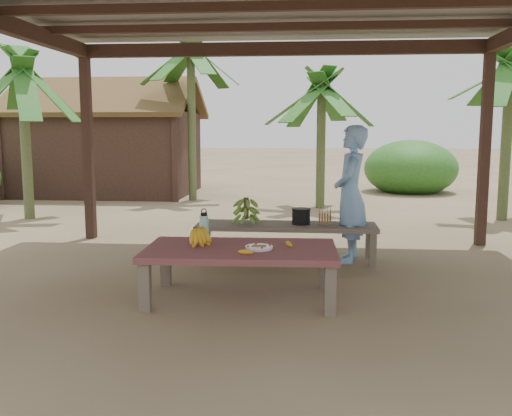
# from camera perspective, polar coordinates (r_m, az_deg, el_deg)

# --- Properties ---
(ground) EXTENTS (80.00, 80.00, 0.00)m
(ground) POSITION_cam_1_polar(r_m,az_deg,el_deg) (6.01, 1.30, -7.65)
(ground) COLOR brown
(ground) RESTS_ON ground
(pavilion) EXTENTS (6.60, 5.60, 2.95)m
(pavilion) POSITION_cam_1_polar(r_m,az_deg,el_deg) (5.89, 1.24, 19.34)
(pavilion) COLOR black
(pavilion) RESTS_ON ground
(work_table) EXTENTS (1.83, 1.05, 0.50)m
(work_table) POSITION_cam_1_polar(r_m,az_deg,el_deg) (5.42, -1.52, -4.64)
(work_table) COLOR brown
(work_table) RESTS_ON ground
(bench) EXTENTS (2.20, 0.61, 0.45)m
(bench) POSITION_cam_1_polar(r_m,az_deg,el_deg) (7.01, 3.05, -2.07)
(bench) COLOR brown
(bench) RESTS_ON ground
(ripe_banana_bunch) EXTENTS (0.36, 0.33, 0.18)m
(ripe_banana_bunch) POSITION_cam_1_polar(r_m,az_deg,el_deg) (5.57, -6.08, -2.70)
(ripe_banana_bunch) COLOR yellow
(ripe_banana_bunch) RESTS_ON work_table
(plate) EXTENTS (0.26, 0.26, 0.04)m
(plate) POSITION_cam_1_polar(r_m,az_deg,el_deg) (5.31, 0.30, -3.98)
(plate) COLOR white
(plate) RESTS_ON work_table
(loose_banana_front) EXTENTS (0.16, 0.11, 0.04)m
(loose_banana_front) POSITION_cam_1_polar(r_m,az_deg,el_deg) (5.11, -1.03, -4.42)
(loose_banana_front) COLOR yellow
(loose_banana_front) RESTS_ON work_table
(loose_banana_side) EXTENTS (0.10, 0.14, 0.04)m
(loose_banana_side) POSITION_cam_1_polar(r_m,az_deg,el_deg) (5.47, 3.32, -3.61)
(loose_banana_side) COLOR yellow
(loose_banana_side) RESTS_ON work_table
(water_flask) EXTENTS (0.09, 0.09, 0.33)m
(water_flask) POSITION_cam_1_polar(r_m,az_deg,el_deg) (5.69, -5.22, -1.96)
(water_flask) COLOR #42CFBC
(water_flask) RESTS_ON work_table
(green_banana_stalk) EXTENTS (0.30, 0.30, 0.34)m
(green_banana_stalk) POSITION_cam_1_polar(r_m,az_deg,el_deg) (7.01, -0.99, -0.20)
(green_banana_stalk) COLOR #598C2D
(green_banana_stalk) RESTS_ON bench
(cooking_pot) EXTENTS (0.22, 0.22, 0.19)m
(cooking_pot) POSITION_cam_1_polar(r_m,az_deg,el_deg) (7.00, 4.53, -0.87)
(cooking_pot) COLOR black
(cooking_pot) RESTS_ON bench
(skewer_rack) EXTENTS (0.18, 0.08, 0.24)m
(skewer_rack) POSITION_cam_1_polar(r_m,az_deg,el_deg) (6.93, 6.91, -0.77)
(skewer_rack) COLOR #A57F47
(skewer_rack) RESTS_ON bench
(woman) EXTENTS (0.48, 0.66, 1.66)m
(woman) POSITION_cam_1_polar(r_m,az_deg,el_deg) (6.98, 9.43, 1.39)
(woman) COLOR #729ED8
(woman) RESTS_ON ground
(hut) EXTENTS (4.40, 3.43, 2.85)m
(hut) POSITION_cam_1_polar(r_m,az_deg,el_deg) (14.62, -14.44, 5.74)
(hut) COLOR black
(hut) RESTS_ON ground
(banana_plant_ne) EXTENTS (1.80, 1.80, 2.91)m
(banana_plant_ne) POSITION_cam_1_polar(r_m,az_deg,el_deg) (10.90, 24.06, 11.59)
(banana_plant_ne) COLOR #596638
(banana_plant_ne) RESTS_ON ground
(banana_plant_n) EXTENTS (1.80, 1.80, 2.68)m
(banana_plant_n) POSITION_cam_1_polar(r_m,az_deg,el_deg) (11.63, 6.58, 10.86)
(banana_plant_n) COLOR #596638
(banana_plant_n) RESTS_ON ground
(banana_plant_nw) EXTENTS (1.80, 1.80, 3.58)m
(banana_plant_nw) POSITION_cam_1_polar(r_m,az_deg,el_deg) (12.92, -6.54, 14.44)
(banana_plant_nw) COLOR #596638
(banana_plant_nw) RESTS_ON ground
(banana_plant_w) EXTENTS (1.80, 1.80, 2.84)m
(banana_plant_w) POSITION_cam_1_polar(r_m,az_deg,el_deg) (10.96, -22.32, 11.30)
(banana_plant_w) COLOR #596638
(banana_plant_w) RESTS_ON ground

